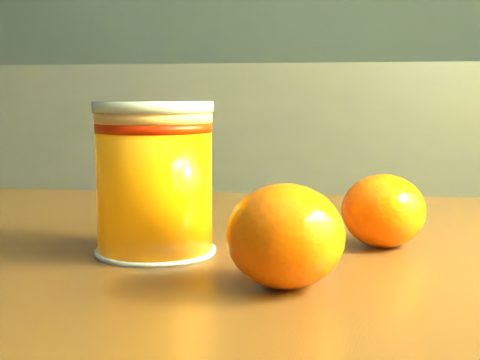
# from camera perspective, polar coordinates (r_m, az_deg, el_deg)

# --- Properties ---
(kitchen_counter) EXTENTS (3.15, 0.60, 0.90)m
(kitchen_counter) POSITION_cam_1_polar(r_m,az_deg,el_deg) (1.97, -13.46, -4.03)
(kitchen_counter) COLOR #56555B
(kitchen_counter) RESTS_ON ground
(juice_glass) EXTENTS (0.09, 0.09, 0.11)m
(juice_glass) POSITION_cam_1_polar(r_m,az_deg,el_deg) (0.51, -7.30, 0.06)
(juice_glass) COLOR orange
(juice_glass) RESTS_ON table
(orange_front) EXTENTS (0.08, 0.08, 0.07)m
(orange_front) POSITION_cam_1_polar(r_m,az_deg,el_deg) (0.42, 3.89, -4.78)
(orange_front) COLOR #FF5E05
(orange_front) RESTS_ON table
(orange_back) EXTENTS (0.08, 0.08, 0.06)m
(orange_back) POSITION_cam_1_polar(r_m,az_deg,el_deg) (0.54, 12.14, -2.57)
(orange_back) COLOR #FF5E05
(orange_back) RESTS_ON table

